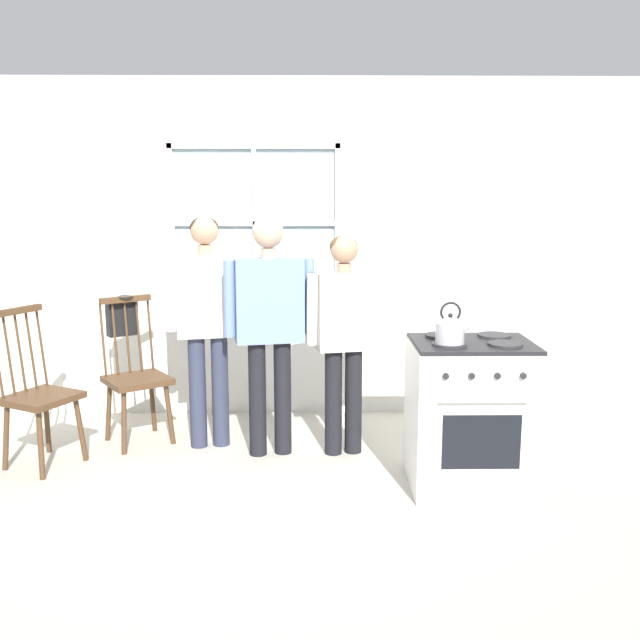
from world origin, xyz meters
TOP-DOWN VIEW (x-y plane):
  - ground_plane at (0.00, 0.00)m, footprint 16.00×16.00m
  - wall_back at (0.01, 1.40)m, footprint 6.40×0.16m
  - chair_by_window at (-0.95, 0.67)m, footprint 0.57×0.57m
  - chair_near_wall at (-1.48, 0.22)m, footprint 0.55×0.56m
  - person_elderly_left at (-0.40, 0.57)m, footprint 0.58×0.29m
  - person_teen_center at (0.04, 0.41)m, footprint 0.62×0.29m
  - person_adult_right at (0.56, 0.42)m, footprint 0.54×0.28m
  - stove at (1.31, -0.15)m, footprint 0.73×0.68m
  - kettle at (1.15, -0.28)m, footprint 0.21×0.17m
  - potted_plant at (-0.41, 1.31)m, footprint 0.12×0.12m
  - handbag at (-1.08, 0.86)m, footprint 0.25×0.25m

SIDE VIEW (x-z plane):
  - ground_plane at x=0.00m, z-range 0.00..0.00m
  - stove at x=1.31m, z-range -0.07..1.01m
  - chair_by_window at x=-0.95m, z-range -0.06..1.01m
  - chair_near_wall at x=-1.48m, z-range -0.06..1.01m
  - handbag at x=-1.08m, z-range 0.74..1.05m
  - person_adult_right at x=0.56m, z-range 0.15..1.68m
  - person_elderly_left at x=-0.40m, z-range 0.17..1.82m
  - person_teen_center at x=0.04m, z-range 0.18..1.83m
  - potted_plant at x=-0.41m, z-range 0.91..1.11m
  - kettle at x=1.15m, z-range 0.90..1.15m
  - wall_back at x=0.01m, z-range -0.02..2.68m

